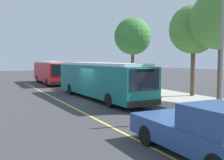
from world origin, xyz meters
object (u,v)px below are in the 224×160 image
object	(u,v)px
transit_bus_second	(51,72)
pickup_truck	(202,132)
transit_bus_main	(100,79)
route_sign_post	(125,74)
waiting_bench	(135,85)

from	to	relation	value
transit_bus_second	pickup_truck	bearing A→B (deg)	-4.13
transit_bus_main	pickup_truck	world-z (taller)	transit_bus_main
transit_bus_main	pickup_truck	bearing A→B (deg)	-9.96
transit_bus_main	route_sign_post	distance (m)	2.39
transit_bus_second	waiting_bench	distance (m)	13.37
pickup_truck	waiting_bench	size ratio (longest dim) A/B	3.38
waiting_bench	transit_bus_second	bearing A→B (deg)	-155.54
transit_bus_main	pickup_truck	size ratio (longest dim) A/B	2.31
transit_bus_main	transit_bus_second	distance (m)	15.13
transit_bus_main	transit_bus_second	size ratio (longest dim) A/B	1.21
transit_bus_main	waiting_bench	world-z (taller)	transit_bus_main
transit_bus_main	waiting_bench	size ratio (longest dim) A/B	7.82
pickup_truck	waiting_bench	distance (m)	17.97
transit_bus_main	transit_bus_second	xyz separation A→B (m)	(-15.12, -0.28, -0.00)
transit_bus_second	waiting_bench	size ratio (longest dim) A/B	6.48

